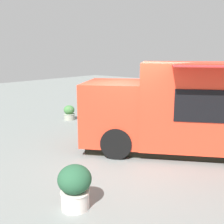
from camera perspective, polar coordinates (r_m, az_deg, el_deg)
The scene contains 5 objects.
ground_plane at distance 7.76m, azimuth 3.21°, elevation -8.59°, with size 40.00×40.00×0.00m, color gray.
food_truck at distance 7.99m, azimuth 14.91°, elevation 0.51°, with size 5.70×4.55×2.50m.
person_customer at distance 12.97m, azimuth 8.31°, elevation 1.40°, with size 0.72×0.73×0.91m.
planter_flowering_near at distance 5.10m, azimuth -7.70°, elevation -14.88°, with size 0.61×0.61×0.82m.
planter_flowering_far at distance 11.64m, azimuth -8.86°, elevation -0.13°, with size 0.47×0.47×0.61m.
Camera 1 is at (-4.31, 5.84, 2.74)m, focal length 44.17 mm.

